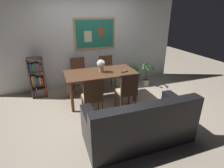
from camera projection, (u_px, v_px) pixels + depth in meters
name	position (u px, v px, depth m)	size (l,w,h in m)	color
ground_plane	(107.00, 110.00, 3.97)	(12.00, 12.00, 0.00)	tan
wall_back_with_painting	(89.00, 41.00, 4.90)	(5.20, 0.14, 2.60)	silver
dining_table	(101.00, 76.00, 4.19)	(1.66, 0.85, 0.73)	brown
dining_chair_far_left	(79.00, 72.00, 4.77)	(0.40, 0.41, 0.91)	brown
dining_chair_near_left	(92.00, 95.00, 3.46)	(0.40, 0.41, 0.91)	brown
dining_chair_near_right	(127.00, 89.00, 3.72)	(0.40, 0.41, 0.91)	brown
dining_chair_far_right	(107.00, 69.00, 4.97)	(0.40, 0.41, 0.91)	brown
leather_couch	(139.00, 125.00, 2.93)	(1.80, 0.84, 0.84)	black
bookshelf	(38.00, 79.00, 4.44)	(0.36, 0.28, 1.03)	brown
potted_ivy	(134.00, 74.00, 5.46)	(0.31, 0.32, 0.54)	#B2ADA3
potted_palm	(146.00, 74.00, 5.12)	(0.42, 0.43, 0.77)	#B2ADA3
flower_vase	(101.00, 65.00, 4.09)	(0.20, 0.21, 0.30)	tan
tv_remote	(124.00, 72.00, 4.15)	(0.16, 0.06, 0.02)	black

